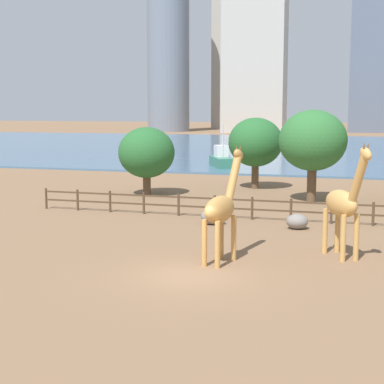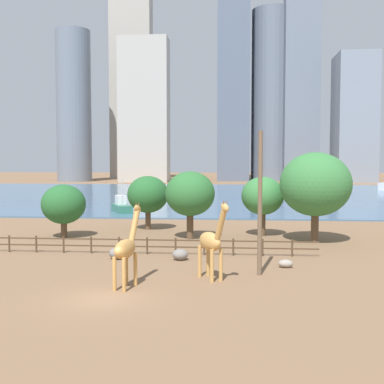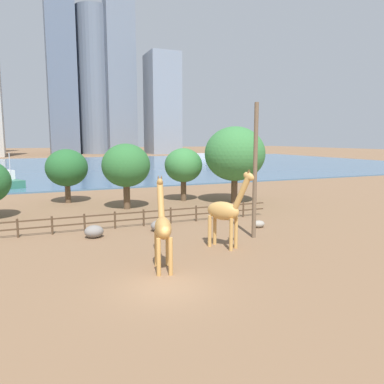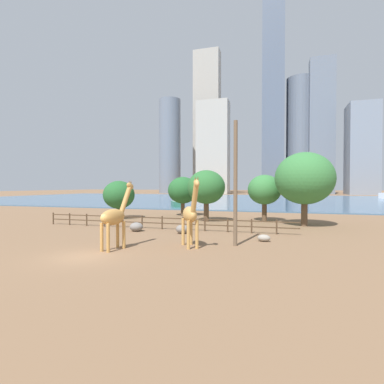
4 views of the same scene
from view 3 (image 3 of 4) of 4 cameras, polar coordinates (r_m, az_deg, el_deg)
ground_plane at (r=95.60m, az=-19.62°, el=3.67°), size 400.00×400.00×0.00m
harbor_water at (r=92.61m, az=-19.51°, el=3.61°), size 180.00×86.00×0.20m
giraffe_tall at (r=22.72m, az=5.14°, el=-2.88°), size 2.21×3.00×4.92m
giraffe_companion at (r=19.02m, az=-4.48°, el=-5.31°), size 1.29×3.19×4.71m
utility_pole at (r=25.12m, az=9.59°, el=3.11°), size 0.28×0.28×8.97m
boulder_near_fence at (r=28.69m, az=10.11°, el=-4.83°), size 0.97×0.71×0.53m
boulder_by_pole at (r=26.24m, az=-14.71°, el=-5.84°), size 1.27×1.12×0.84m
boulder_small at (r=27.23m, az=-5.13°, el=-5.15°), size 1.13×1.05×0.79m
enclosure_fence at (r=28.25m, az=-12.73°, el=-4.07°), size 26.12×0.14×1.30m
tree_center_broad at (r=40.71m, az=-18.55°, el=3.49°), size 4.26×4.26×5.58m
tree_right_tall at (r=39.97m, az=-1.32°, el=4.06°), size 4.02×4.02×5.64m
tree_left_small at (r=38.70m, az=6.54°, el=5.77°), size 6.18×6.18×7.88m
tree_right_small at (r=35.74m, az=-10.02°, el=3.97°), size 4.53×4.53×6.19m
boat_ferry at (r=55.82m, az=-26.04°, el=1.47°), size 3.90×5.39×4.59m
boat_sailboat at (r=118.88m, az=2.71°, el=5.66°), size 8.79×8.44×3.94m
boat_tug at (r=101.73m, az=7.83°, el=4.95°), size 4.70×6.60×5.62m
skyline_tower_needle at (r=175.94m, az=-19.57°, el=22.24°), size 11.42×14.84×101.72m
skyline_block_central at (r=178.75m, az=-14.50°, el=15.87°), size 15.79×15.79×63.01m
skyline_tower_glass at (r=170.45m, az=-4.55°, el=13.17°), size 13.00×15.64×43.42m
skyline_block_wide at (r=172.26m, az=-10.90°, el=17.26°), size 12.12×9.55×68.80m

